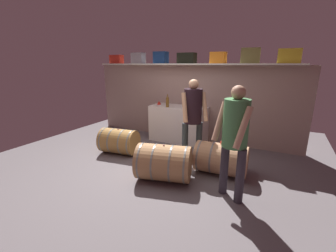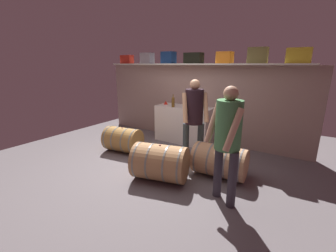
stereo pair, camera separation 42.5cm
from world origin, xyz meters
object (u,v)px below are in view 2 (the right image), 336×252
toolcase_olive (258,55)px  visitor_tasting (228,134)px  toolcase_grey (147,58)px  toolcase_black (194,58)px  winemaker_pouring (194,113)px  toolcase_orange (225,58)px  toolcase_red (127,59)px  wine_glass (203,107)px  wine_barrel_far (123,140)px  toolcase_navy (169,58)px  work_cabinet (184,124)px  red_funnel (166,102)px  wine_barrel_near (220,161)px  tasting_cup (221,144)px  wine_bottle_amber (173,102)px  wine_barrel_flank (160,162)px  toolcase_yellow (299,56)px

toolcase_olive → visitor_tasting: (0.19, -2.19, -1.07)m
toolcase_grey → toolcase_black: toolcase_grey is taller
toolcase_grey → winemaker_pouring: 2.61m
toolcase_black → toolcase_olive: 1.46m
toolcase_orange → toolcase_grey: bearing=-177.0°
toolcase_red → toolcase_grey: toolcase_grey is taller
wine_glass → wine_barrel_far: bearing=-140.1°
toolcase_olive → wine_barrel_far: size_ratio=0.44×
winemaker_pouring → toolcase_navy: bearing=-81.1°
winemaker_pouring → wine_barrel_far: bearing=-27.0°
work_cabinet → red_funnel: 0.76m
toolcase_olive → wine_barrel_near: 2.35m
toolcase_red → wine_barrel_far: size_ratio=0.45×
toolcase_red → toolcase_orange: size_ratio=1.20×
toolcase_navy → toolcase_black: size_ratio=0.77×
toolcase_navy → tasting_cup: size_ratio=5.85×
toolcase_olive → wine_bottle_amber: (-1.77, -0.42, -1.05)m
toolcase_grey → wine_barrel_flank: (1.92, -2.16, -1.76)m
work_cabinet → wine_barrel_far: (-0.82, -1.35, -0.18)m
toolcase_black → red_funnel: 1.31m
wine_bottle_amber → red_funnel: (-0.37, 0.23, -0.09)m
wine_glass → wine_barrel_near: size_ratio=0.14×
toolcase_yellow → toolcase_olive: bearing=-179.6°
toolcase_black → winemaker_pouring: 1.72m
wine_glass → toolcase_grey: bearing=168.4°
work_cabinet → tasting_cup: size_ratio=25.17×
wine_barrel_far → winemaker_pouring: (1.58, 0.35, 0.73)m
toolcase_yellow → red_funnel: toolcase_yellow is taller
red_funnel → wine_barrel_far: 1.55m
toolcase_navy → toolcase_olive: 2.17m
wine_barrel_near → winemaker_pouring: bearing=153.5°
toolcase_olive → wine_bottle_amber: bearing=-171.0°
wine_bottle_amber → wine_barrel_far: (-0.62, -1.13, -0.76)m
wine_bottle_amber → wine_barrel_flank: wine_bottle_amber is taller
wine_glass → toolcase_olive: bearing=21.4°
toolcase_grey → toolcase_black: 1.41m
toolcase_black → work_cabinet: size_ratio=0.30×
toolcase_navy → wine_bottle_amber: 1.19m
wine_barrel_flank → wine_glass: bearing=76.9°
toolcase_grey → winemaker_pouring: bearing=-30.6°
wine_barrel_near → winemaker_pouring: winemaker_pouring is taller
work_cabinet → wine_barrel_flank: work_cabinet is taller
toolcase_black → wine_glass: toolcase_black is taller
toolcase_red → toolcase_navy: bearing=4.3°
wine_glass → tasting_cup: wine_glass is taller
work_cabinet → visitor_tasting: size_ratio=0.86×
toolcase_grey → toolcase_olive: toolcase_olive is taller
toolcase_grey → wine_barrel_near: bearing=-29.1°
wine_barrel_far → red_funnel: bearing=71.4°
wine_barrel_flank → tasting_cup: size_ratio=18.10×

